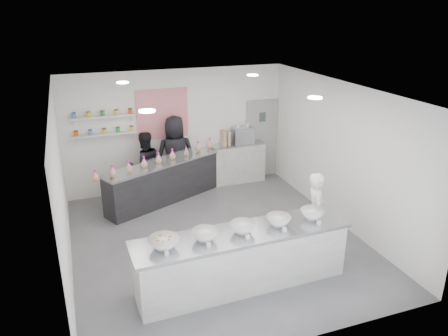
# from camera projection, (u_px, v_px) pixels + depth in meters

# --- Properties ---
(floor) EXTENTS (6.00, 6.00, 0.00)m
(floor) POSITION_uv_depth(u_px,v_px,m) (217.00, 241.00, 8.72)
(floor) COLOR #515156
(floor) RESTS_ON ground
(ceiling) EXTENTS (6.00, 6.00, 0.00)m
(ceiling) POSITION_uv_depth(u_px,v_px,m) (216.00, 91.00, 7.66)
(ceiling) COLOR white
(ceiling) RESTS_ON floor
(back_wall) EXTENTS (5.50, 0.00, 5.50)m
(back_wall) POSITION_uv_depth(u_px,v_px,m) (177.00, 130.00, 10.83)
(back_wall) COLOR white
(back_wall) RESTS_ON floor
(left_wall) EXTENTS (0.00, 6.00, 6.00)m
(left_wall) POSITION_uv_depth(u_px,v_px,m) (61.00, 191.00, 7.31)
(left_wall) COLOR white
(left_wall) RESTS_ON floor
(right_wall) EXTENTS (0.00, 6.00, 6.00)m
(right_wall) POSITION_uv_depth(u_px,v_px,m) (341.00, 155.00, 9.06)
(right_wall) COLOR white
(right_wall) RESTS_ON floor
(back_door) EXTENTS (0.88, 0.04, 2.10)m
(back_door) POSITION_uv_depth(u_px,v_px,m) (261.00, 139.00, 11.69)
(back_door) COLOR gray
(back_door) RESTS_ON floor
(pattern_panel) EXTENTS (1.25, 0.03, 1.20)m
(pattern_panel) POSITION_uv_depth(u_px,v_px,m) (162.00, 114.00, 10.53)
(pattern_panel) COLOR red
(pattern_panel) RESTS_ON back_wall
(jar_shelf_lower) EXTENTS (1.45, 0.22, 0.04)m
(jar_shelf_lower) POSITION_uv_depth(u_px,v_px,m) (105.00, 134.00, 10.14)
(jar_shelf_lower) COLOR silver
(jar_shelf_lower) RESTS_ON back_wall
(jar_shelf_upper) EXTENTS (1.45, 0.22, 0.04)m
(jar_shelf_upper) POSITION_uv_depth(u_px,v_px,m) (103.00, 116.00, 10.00)
(jar_shelf_upper) COLOR silver
(jar_shelf_upper) RESTS_ON back_wall
(preserve_jars) EXTENTS (1.45, 0.10, 0.56)m
(preserve_jars) POSITION_uv_depth(u_px,v_px,m) (104.00, 123.00, 10.03)
(preserve_jars) COLOR #E14A00
(preserve_jars) RESTS_ON jar_shelf_lower
(downlight_0) EXTENTS (0.24, 0.24, 0.02)m
(downlight_0) POSITION_uv_depth(u_px,v_px,m) (147.00, 111.00, 6.34)
(downlight_0) COLOR white
(downlight_0) RESTS_ON ceiling
(downlight_1) EXTENTS (0.24, 0.24, 0.02)m
(downlight_1) POSITION_uv_depth(u_px,v_px,m) (315.00, 98.00, 7.23)
(downlight_1) COLOR white
(downlight_1) RESTS_ON ceiling
(downlight_2) EXTENTS (0.24, 0.24, 0.02)m
(downlight_2) POSITION_uv_depth(u_px,v_px,m) (123.00, 83.00, 8.62)
(downlight_2) COLOR white
(downlight_2) RESTS_ON ceiling
(downlight_3) EXTENTS (0.24, 0.24, 0.02)m
(downlight_3) POSITION_uv_depth(u_px,v_px,m) (253.00, 75.00, 9.52)
(downlight_3) COLOR white
(downlight_3) RESTS_ON ceiling
(prep_counter) EXTENTS (3.65, 0.93, 0.99)m
(prep_counter) POSITION_uv_depth(u_px,v_px,m) (242.00, 259.00, 7.20)
(prep_counter) COLOR #A6A6A0
(prep_counter) RESTS_ON floor
(back_bar) EXTENTS (3.15, 1.86, 0.99)m
(back_bar) POSITION_uv_depth(u_px,v_px,m) (167.00, 181.00, 10.36)
(back_bar) COLOR black
(back_bar) RESTS_ON floor
(sneeze_guard) EXTENTS (2.87, 1.32, 0.27)m
(sneeze_guard) POSITION_uv_depth(u_px,v_px,m) (173.00, 159.00, 9.95)
(sneeze_guard) COLOR white
(sneeze_guard) RESTS_ON back_bar
(espresso_ledge) EXTENTS (1.41, 0.45, 1.05)m
(espresso_ledge) POSITION_uv_depth(u_px,v_px,m) (238.00, 163.00, 11.47)
(espresso_ledge) COLOR #A6A6A0
(espresso_ledge) RESTS_ON floor
(espresso_machine) EXTENTS (0.54, 0.37, 0.41)m
(espresso_machine) POSITION_uv_depth(u_px,v_px,m) (243.00, 135.00, 11.25)
(espresso_machine) COLOR #93969E
(espresso_machine) RESTS_ON espresso_ledge
(cup_stacks) EXTENTS (0.27, 0.24, 0.37)m
(cup_stacks) POSITION_uv_depth(u_px,v_px,m) (226.00, 138.00, 11.12)
(cup_stacks) COLOR tan
(cup_stacks) RESTS_ON espresso_ledge
(prep_bowls) EXTENTS (3.03, 0.60, 0.17)m
(prep_bowls) POSITION_uv_depth(u_px,v_px,m) (243.00, 228.00, 7.00)
(prep_bowls) COLOR white
(prep_bowls) RESTS_ON prep_counter
(label_cards) EXTENTS (2.66, 0.04, 0.07)m
(label_cards) POSITION_uv_depth(u_px,v_px,m) (255.00, 247.00, 6.54)
(label_cards) COLOR white
(label_cards) RESTS_ON prep_counter
(cookie_bags) EXTENTS (3.47, 1.70, 0.27)m
(cookie_bags) POSITION_uv_depth(u_px,v_px,m) (166.00, 156.00, 10.14)
(cookie_bags) COLOR pink
(cookie_bags) RESTS_ON back_bar
(woman_prep) EXTENTS (0.54, 0.66, 1.57)m
(woman_prep) POSITION_uv_depth(u_px,v_px,m) (316.00, 212.00, 8.18)
(woman_prep) COLOR white
(woman_prep) RESTS_ON floor
(staff_left) EXTENTS (0.88, 0.73, 1.65)m
(staff_left) POSITION_uv_depth(u_px,v_px,m) (145.00, 165.00, 10.41)
(staff_left) COLOR black
(staff_left) RESTS_ON floor
(staff_right) EXTENTS (1.02, 0.72, 1.96)m
(staff_right) POSITION_uv_depth(u_px,v_px,m) (176.00, 155.00, 10.61)
(staff_right) COLOR black
(staff_right) RESTS_ON floor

